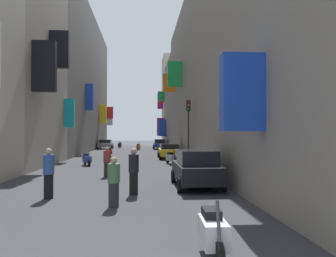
% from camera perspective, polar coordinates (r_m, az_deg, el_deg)
% --- Properties ---
extents(ground_plane, '(140.00, 140.00, 0.00)m').
position_cam_1_polar(ground_plane, '(32.32, -6.90, -4.84)').
color(ground_plane, '#38383D').
extents(building_left_mid_a, '(7.36, 10.57, 21.87)m').
position_cam_1_polar(building_left_mid_a, '(27.44, -25.44, 17.63)').
color(building_left_mid_a, '#9E9384').
rests_on(building_left_mid_a, ground).
extents(building_left_mid_b, '(7.30, 32.63, 17.98)m').
position_cam_1_polar(building_left_mid_b, '(47.33, -15.93, 7.38)').
color(building_left_mid_b, slate).
rests_on(building_left_mid_b, ground).
extents(building_right_near, '(7.31, 39.82, 13.81)m').
position_cam_1_polar(building_right_near, '(23.54, 12.14, 10.53)').
color(building_right_near, gray).
rests_on(building_right_near, ground).
extents(building_right_mid_a, '(7.23, 13.63, 12.58)m').
position_cam_1_polar(building_right_mid_a, '(49.46, 3.28, 3.85)').
color(building_right_mid_a, gray).
rests_on(building_right_mid_a, ground).
extents(building_right_mid_b, '(6.92, 6.55, 15.61)m').
position_cam_1_polar(building_right_mid_b, '(59.55, 1.99, 4.53)').
color(building_right_mid_b, '#BCB29E').
rests_on(building_right_mid_b, ground).
extents(parked_car_black, '(1.87, 4.11, 1.58)m').
position_cam_1_polar(parked_car_black, '(14.48, 4.78, -6.64)').
color(parked_car_black, black).
rests_on(parked_car_black, ground).
extents(parked_car_grey, '(2.01, 4.05, 1.35)m').
position_cam_1_polar(parked_car_grey, '(49.85, -10.49, -2.58)').
color(parked_car_grey, slate).
rests_on(parked_car_grey, ground).
extents(parked_car_blue, '(1.85, 4.19, 1.43)m').
position_cam_1_polar(parked_car_blue, '(47.95, -1.43, -2.62)').
color(parked_car_blue, navy).
rests_on(parked_car_blue, ground).
extents(parked_car_yellow, '(1.95, 4.39, 1.32)m').
position_cam_1_polar(parked_car_yellow, '(30.53, 0.17, -3.75)').
color(parked_car_yellow, gold).
rests_on(parked_car_yellow, ground).
extents(scooter_orange, '(0.57, 1.97, 1.13)m').
position_cam_1_polar(scooter_orange, '(45.53, -5.02, -3.08)').
color(scooter_orange, orange).
rests_on(scooter_orange, ground).
extents(scooter_silver, '(0.78, 1.87, 1.13)m').
position_cam_1_polar(scooter_silver, '(25.17, 0.55, -4.95)').
color(scooter_silver, '#ADADB2').
rests_on(scooter_silver, ground).
extents(scooter_black, '(0.53, 1.91, 1.13)m').
position_cam_1_polar(scooter_black, '(52.62, -8.15, -2.77)').
color(scooter_black, black).
rests_on(scooter_black, ground).
extents(scooter_white, '(0.48, 1.78, 1.13)m').
position_cam_1_polar(scooter_white, '(6.59, 7.61, -16.87)').
color(scooter_white, silver).
rests_on(scooter_white, ground).
extents(scooter_blue, '(0.79, 1.69, 1.13)m').
position_cam_1_polar(scooter_blue, '(24.54, -13.52, -5.03)').
color(scooter_blue, '#2D4CAD').
rests_on(scooter_blue, ground).
extents(scooter_red, '(0.49, 1.89, 1.13)m').
position_cam_1_polar(scooter_red, '(33.55, -9.78, -3.89)').
color(scooter_red, red).
rests_on(scooter_red, ground).
extents(pedestrian_crossing, '(0.46, 0.46, 1.76)m').
position_cam_1_polar(pedestrian_crossing, '(12.60, -19.50, -7.16)').
color(pedestrian_crossing, black).
rests_on(pedestrian_crossing, ground).
extents(pedestrian_near_left, '(0.40, 0.40, 1.54)m').
position_cam_1_polar(pedestrian_near_left, '(10.74, -9.14, -8.95)').
color(pedestrian_near_left, '#2A2A2A').
rests_on(pedestrian_near_left, ground).
extents(pedestrian_near_right, '(0.50, 0.50, 1.56)m').
position_cam_1_polar(pedestrian_near_right, '(18.14, -10.26, -5.56)').
color(pedestrian_near_right, '#272727').
rests_on(pedestrian_near_right, ground).
extents(pedestrian_mid_street, '(0.47, 0.47, 1.72)m').
position_cam_1_polar(pedestrian_mid_street, '(12.73, -5.82, -7.23)').
color(pedestrian_mid_street, black).
rests_on(pedestrian_mid_street, ground).
extents(traffic_light_near_corner, '(0.26, 0.34, 4.56)m').
position_cam_1_polar(traffic_light_near_corner, '(23.14, 3.47, 1.19)').
color(traffic_light_near_corner, '#2D2D2D').
rests_on(traffic_light_near_corner, ground).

